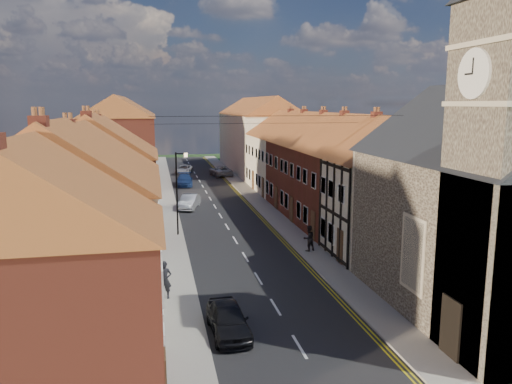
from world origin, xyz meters
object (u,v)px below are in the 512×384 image
at_px(pedestrian_right, 309,238).
at_px(car_distant, 184,169).
at_px(pedestrian_left, 165,280).
at_px(church, 498,188).
at_px(car_far, 184,180).
at_px(lamppost, 178,188).
at_px(car_mid, 189,202).
at_px(car_near, 228,319).
at_px(car_distant_b, 221,171).

bearing_deg(pedestrian_right, car_distant, -101.34).
bearing_deg(pedestrian_left, church, -8.59).
xyz_separation_m(car_distant, pedestrian_left, (-3.60, -45.42, 0.47)).
bearing_deg(car_far, lamppost, -90.56).
xyz_separation_m(church, car_mid, (-11.76, 26.19, -5.22)).
xyz_separation_m(car_mid, pedestrian_left, (-2.70, -21.61, 0.40)).
bearing_deg(car_near, car_far, 87.13).
relative_size(church, lamppost, 2.53).
distance_m(car_far, car_distant, 10.48).
bearing_deg(pedestrian_right, church, 95.92).
bearing_deg(church, car_distant_b, 97.52).
height_order(church, car_mid, church).
height_order(lamppost, pedestrian_left, lamppost).
relative_size(lamppost, car_near, 1.58).
bearing_deg(car_mid, pedestrian_right, -50.41).
distance_m(car_far, pedestrian_left, 35.09).
xyz_separation_m(church, pedestrian_right, (-5.17, 10.84, -4.92)).
xyz_separation_m(lamppost, car_mid, (1.41, 9.52, -2.88)).
height_order(car_far, car_distant_b, car_distant_b).
distance_m(car_far, pedestrian_right, 29.38).
bearing_deg(pedestrian_left, car_near, -50.23).
relative_size(lamppost, pedestrian_right, 3.59).
height_order(car_far, car_distant, car_far).
height_order(car_mid, car_far, car_far).
xyz_separation_m(lamppost, pedestrian_left, (-1.29, -12.09, -2.49)).
bearing_deg(car_far, pedestrian_left, -91.14).
bearing_deg(lamppost, car_mid, 81.55).
relative_size(car_far, car_distant_b, 0.95).
xyz_separation_m(church, car_distant_b, (-6.16, 46.68, -5.19)).
relative_size(car_near, car_distant_b, 0.77).
relative_size(lamppost, car_far, 1.28).
relative_size(lamppost, car_mid, 1.51).
bearing_deg(car_far, car_distant_b, 57.48).
xyz_separation_m(car_distant, pedestrian_right, (5.69, -39.17, 0.37)).
bearing_deg(pedestrian_left, lamppost, 92.92).
bearing_deg(pedestrian_right, car_near, 37.46).
bearing_deg(car_near, car_mid, 87.49).
height_order(church, pedestrian_right, church).
distance_m(car_distant, car_distant_b, 5.76).
xyz_separation_m(car_far, pedestrian_left, (-3.05, -34.96, 0.37)).
relative_size(car_near, pedestrian_right, 2.27).
height_order(church, car_distant_b, church).
bearing_deg(car_distant, car_distant_b, -20.86).
xyz_separation_m(lamppost, car_far, (1.76, 22.86, -2.86)).
bearing_deg(car_far, car_near, -86.95).
height_order(lamppost, car_far, lamppost).
xyz_separation_m(church, car_far, (-11.41, 39.54, -5.20)).
bearing_deg(pedestrian_left, car_distant_b, 87.85).
height_order(car_distant, car_distant_b, car_distant_b).
xyz_separation_m(lamppost, car_distant, (2.31, 33.33, -2.95)).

